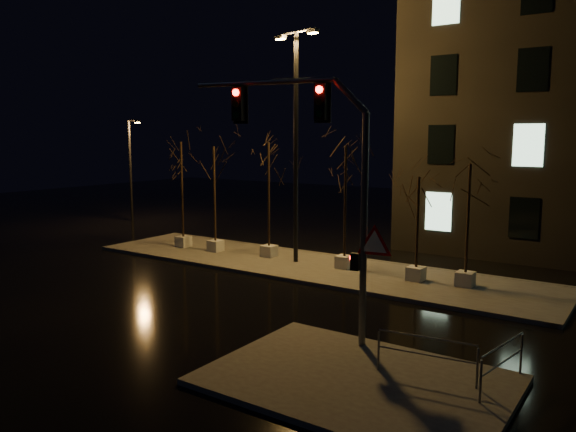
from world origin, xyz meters
The scene contains 14 objects.
ground centered at (0.00, 0.00, 0.00)m, with size 90.00×90.00×0.00m, color black.
median centered at (0.00, 6.00, 0.07)m, with size 22.00×5.00×0.15m, color #4C4944.
sidewalk_corner centered at (7.50, -3.50, 0.07)m, with size 7.00×5.00×0.15m, color #4C4944.
tree_0 centered at (-7.51, 5.85, 4.42)m, with size 1.80×1.80×5.62m.
tree_1 centered at (-5.35, 5.94, 4.25)m, with size 1.80×1.80×5.40m.
tree_2 centered at (-2.33, 6.38, 4.42)m, with size 1.80×1.80×5.63m.
tree_3 centered at (1.81, 6.32, 4.31)m, with size 1.80×1.80×5.48m.
tree_4 centered at (5.21, 6.07, 3.39)m, with size 1.80×1.80×4.27m.
tree_5 centered at (7.11, 6.32, 3.83)m, with size 1.80×1.80×4.84m.
traffic_signal_mast centered at (5.45, -1.72, 4.95)m, with size 5.91×1.14×7.31m.
streetlight_main centered at (-0.67, 6.21, 6.11)m, with size 2.57×0.84×10.33m.
streetlight_far centered at (-17.69, 11.18, 3.87)m, with size 1.38×0.39×7.04m.
guard_rail_a centered at (8.88, -2.63, 0.83)m, with size 2.39×0.32×1.04m.
guard_rail_b centered at (10.50, -2.12, 0.83)m, with size 0.44×2.18×1.05m.
Camera 1 is at (13.32, -15.00, 5.86)m, focal length 35.00 mm.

